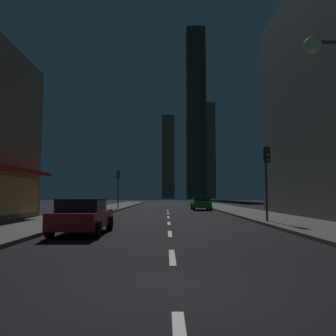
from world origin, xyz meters
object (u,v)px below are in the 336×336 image
at_px(traffic_light_near_right, 267,167).
at_px(traffic_light_far_left, 118,181).
at_px(car_parked_far, 201,203).
at_px(car_parked_near, 83,216).
at_px(fire_hydrant_far_left, 91,210).

distance_m(traffic_light_near_right, traffic_light_far_left, 21.57).
height_order(traffic_light_near_right, traffic_light_far_left, same).
bearing_deg(traffic_light_far_left, car_parked_far, -5.66).
relative_size(car_parked_near, fire_hydrant_far_left, 6.48).
relative_size(car_parked_near, traffic_light_far_left, 1.01).
height_order(car_parked_far, fire_hydrant_far_left, car_parked_far).
relative_size(traffic_light_near_right, traffic_light_far_left, 1.00).
bearing_deg(fire_hydrant_far_left, car_parked_far, 47.90).
height_order(fire_hydrant_far_left, traffic_light_far_left, traffic_light_far_left).
xyz_separation_m(car_parked_near, fire_hydrant_far_left, (-2.30, 11.98, -0.29)).
bearing_deg(car_parked_far, traffic_light_far_left, 174.34).
relative_size(car_parked_far, fire_hydrant_far_left, 6.48).
bearing_deg(car_parked_near, car_parked_far, 72.25).
bearing_deg(car_parked_far, fire_hydrant_far_left, -132.10).
bearing_deg(car_parked_near, traffic_light_near_right, 27.99).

